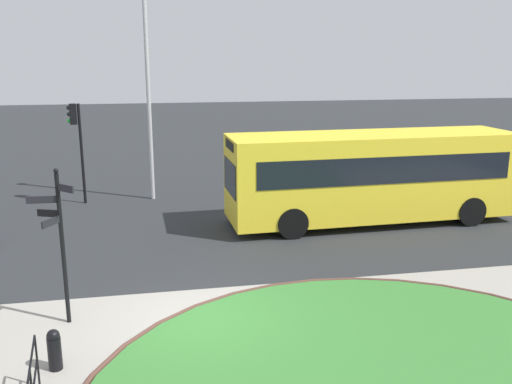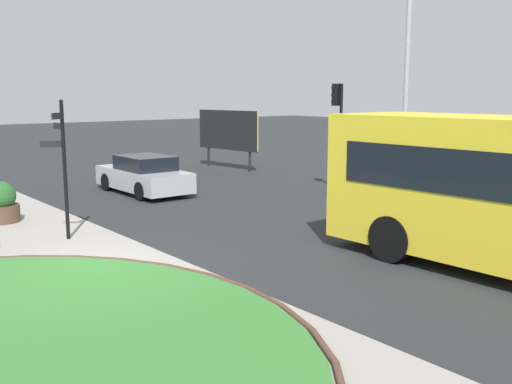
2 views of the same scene
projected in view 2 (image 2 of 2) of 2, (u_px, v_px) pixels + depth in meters
ground at (95, 270)px, 11.94m from camera, size 120.00×120.00×0.00m
signpost_directional at (63, 159)px, 14.12m from camera, size 1.00×0.67×3.41m
car_near_lane at (144, 175)px, 21.03m from camera, size 4.31×1.81×1.36m
traffic_light_near at (338, 113)px, 21.04m from camera, size 0.49×0.29×3.88m
lamppost_tall at (407, 61)px, 18.75m from camera, size 0.32×0.32×8.56m
billboard_left at (228, 131)px, 27.71m from camera, size 3.99×0.55×2.76m
planter_near_signpost at (1, 204)px, 16.24m from camera, size 0.95×0.95×1.16m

